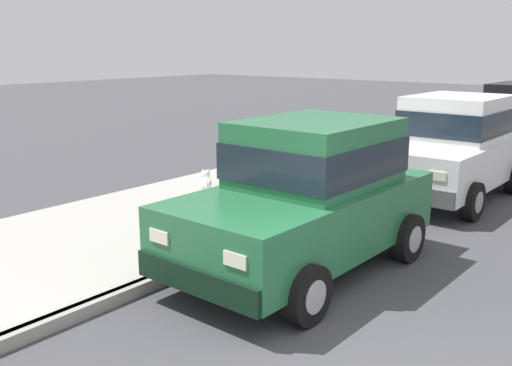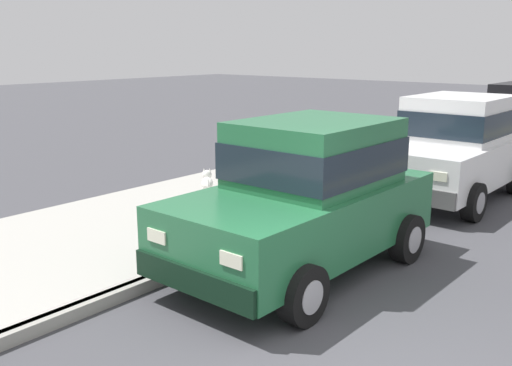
% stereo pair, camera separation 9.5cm
% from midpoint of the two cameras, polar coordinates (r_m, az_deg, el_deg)
% --- Properties ---
extents(curb, '(0.16, 64.00, 0.14)m').
position_cam_midpoint_polar(curb, '(6.73, -12.70, -10.42)').
color(curb, gray).
rests_on(curb, ground).
extents(sidewalk, '(3.60, 64.00, 0.14)m').
position_cam_midpoint_polar(sidewalk, '(8.14, -20.63, -6.72)').
color(sidewalk, '#A8A59E').
rests_on(sidewalk, ground).
extents(car_green_hatchback, '(1.98, 3.81, 1.88)m').
position_cam_midpoint_polar(car_green_hatchback, '(7.12, 4.82, -1.09)').
color(car_green_hatchback, '#23663D').
rests_on(car_green_hatchback, ground).
extents(car_white_hatchback, '(1.98, 3.81, 1.88)m').
position_cam_midpoint_polar(car_white_hatchback, '(11.18, 18.68, 3.55)').
color(car_white_hatchback, white).
rests_on(car_white_hatchback, ground).
extents(dog_white, '(0.58, 0.56, 0.49)m').
position_cam_midpoint_polar(dog_white, '(10.14, -5.26, 0.10)').
color(dog_white, white).
rests_on(dog_white, sidewalk).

